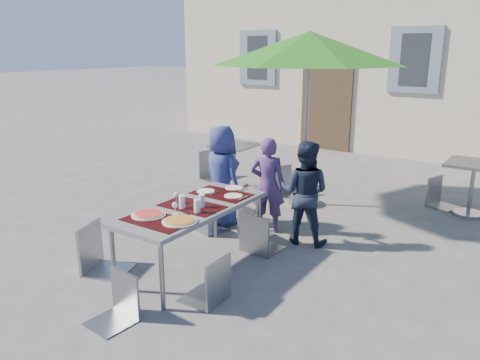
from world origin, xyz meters
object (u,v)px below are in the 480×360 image
Objects in this scene: pizza_near_left at (148,214)px; bg_chair_r_0 at (277,161)px; dining_table at (192,211)px; chair_0 at (205,196)px; chair_4 at (210,253)px; patio_umbrella at (309,49)px; chair_1 at (252,202)px; cafe_table_0 at (234,157)px; pizza_near_right at (180,221)px; chair_3 at (96,220)px; bg_chair_l_0 at (212,147)px; bg_chair_l_1 at (441,175)px; chair_2 at (259,209)px; child_2 at (304,192)px; child_1 at (268,185)px; cafe_table_1 at (473,178)px; child_0 at (222,175)px; chair_5 at (115,271)px.

bg_chair_r_0 is (-0.46, 3.50, -0.18)m from pizza_near_left.
dining_table is 2.09× the size of chair_0.
chair_4 is 0.31× the size of patio_umbrella.
chair_0 is 0.64m from chair_1.
patio_umbrella is at bearing -9.08° from cafe_table_0.
chair_3 is (-1.06, -0.19, -0.16)m from pizza_near_right.
chair_1 is 0.80× the size of bg_chair_l_0.
bg_chair_l_1 is (3.37, 0.92, -0.02)m from cafe_table_0.
chair_4 is at bearing -50.17° from chair_0.
chair_3 is 1.48m from chair_4.
patio_umbrella reaches higher than chair_2.
dining_table is 4.35m from bg_chair_l_1.
child_2 is 0.68m from chair_2.
bg_chair_r_0 is at bearing -1.29° from cafe_table_0.
child_2 reaches higher than chair_3.
child_1 is 3.17m from cafe_table_1.
pizza_near_left is (-0.18, -0.50, 0.07)m from dining_table.
chair_0 is 2.74m from bg_chair_l_0.
chair_3 is (-0.87, -1.83, 0.13)m from chair_1.
cafe_table_1 is (3.85, 0.70, 0.05)m from cafe_table_0.
pizza_near_right is at bearing 71.19° from child_1.
pizza_near_right is 3.64m from patio_umbrella.
cafe_table_1 is (1.92, 2.94, 0.02)m from chair_2.
child_1 reaches higher than bg_chair_l_0.
chair_4 is at bearing -37.77° from dining_table.
chair_4 is (1.20, -1.44, 0.01)m from chair_0.
dining_table is 0.53m from pizza_near_left.
pizza_near_left and pizza_near_right have the same top height.
chair_0 is 0.86× the size of chair_3.
bg_chair_l_0 is 1.19× the size of bg_chair_l_1.
pizza_near_left is 4.88m from bg_chair_l_1.
chair_3 reaches higher than chair_1.
dining_table is at bearing -89.99° from patio_umbrella.
cafe_table_0 is at bearing -42.63° from child_0.
chair_3 is 1.20× the size of chair_5.
chair_4 is (1.47, 0.16, -0.08)m from chair_3.
bg_chair_l_1 is (1.80, 2.76, 0.03)m from chair_1.
dining_table is 5.16× the size of pizza_near_right.
cafe_table_1 is at bearing 22.41° from patio_umbrella.
chair_0 reaches higher than cafe_table_0.
chair_2 reaches higher than chair_4.
pizza_near_right is 0.35× the size of chair_3.
chair_5 is at bearing -85.08° from dining_table.
chair_4 reaches higher than dining_table.
chair_0 is 1.88m from chair_4.
chair_3 is at bearing -120.17° from bg_chair_l_1.
pizza_near_right is 0.27× the size of child_2.
chair_3 is at bearing -142.33° from dining_table.
bg_chair_r_0 reaches higher than pizza_near_left.
child_1 is at bearing -134.11° from cafe_table_1.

